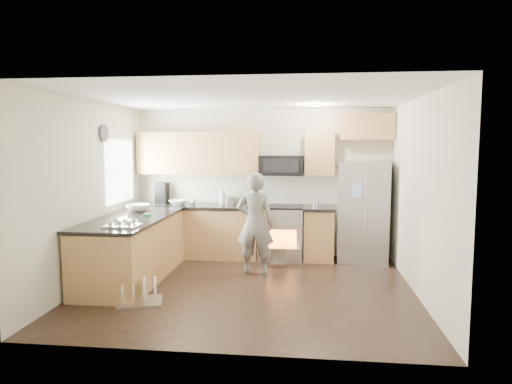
# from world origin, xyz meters

# --- Properties ---
(ground) EXTENTS (4.50, 4.50, 0.00)m
(ground) POSITION_xyz_m (0.00, 0.00, 0.00)
(ground) COLOR black
(ground) RESTS_ON ground
(room_shell) EXTENTS (4.54, 4.04, 2.62)m
(room_shell) POSITION_xyz_m (-0.04, 0.02, 1.67)
(room_shell) COLOR beige
(room_shell) RESTS_ON ground
(back_cabinet_run) EXTENTS (4.45, 0.64, 2.50)m
(back_cabinet_run) POSITION_xyz_m (-0.59, 1.75, 0.96)
(back_cabinet_run) COLOR tan
(back_cabinet_run) RESTS_ON ground
(peninsula) EXTENTS (0.96, 2.36, 1.04)m
(peninsula) POSITION_xyz_m (-1.75, 0.25, 0.47)
(peninsula) COLOR tan
(peninsula) RESTS_ON ground
(stove_range) EXTENTS (0.76, 0.97, 1.79)m
(stove_range) POSITION_xyz_m (0.35, 1.69, 0.68)
(stove_range) COLOR #B7B7BC
(stove_range) RESTS_ON ground
(refrigerator) EXTENTS (0.93, 0.78, 1.69)m
(refrigerator) POSITION_xyz_m (1.77, 1.70, 0.85)
(refrigerator) COLOR #B7B7BC
(refrigerator) RESTS_ON ground
(person) EXTENTS (0.59, 0.40, 1.57)m
(person) POSITION_xyz_m (0.02, 0.71, 0.79)
(person) COLOR gray
(person) RESTS_ON ground
(dish_rack) EXTENTS (0.63, 0.56, 0.33)m
(dish_rack) POSITION_xyz_m (-1.27, -0.74, 0.09)
(dish_rack) COLOR #B7B7BC
(dish_rack) RESTS_ON ground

